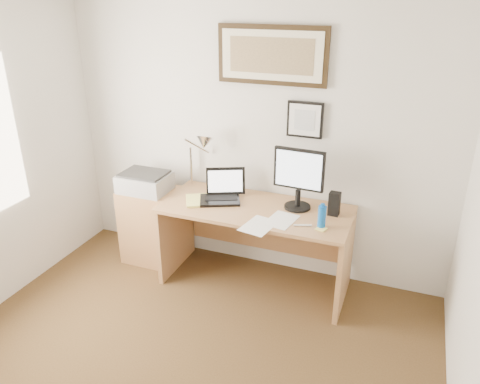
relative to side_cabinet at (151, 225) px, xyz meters
The scene contains 17 objects.
wall_back 1.32m from the side_cabinet, 19.18° to the left, with size 3.50×0.02×2.50m, color silver.
side_cabinet is the anchor object (origin of this frame).
water_bottle 1.74m from the side_cabinet, ahead, with size 0.06×0.06×0.18m, color #0E56B6.
bottle_cap 1.77m from the side_cabinet, ahead, with size 0.03×0.03×0.02m, color #0E56B6.
speaker 1.77m from the side_cabinet, ahead, with size 0.09×0.08×0.20m, color black.
paper_sheet_a 1.31m from the side_cabinet, 16.24° to the right, with size 0.22×0.31×0.00m, color white.
paper_sheet_b 1.41m from the side_cabinet, ahead, with size 0.20×0.29×0.00m, color white.
sticky_pad 1.73m from the side_cabinet, ahead, with size 0.07×0.07×0.01m, color #F3EB73.
marker_pen 1.59m from the side_cabinet, ahead, with size 0.02×0.02×0.14m, color white.
book 0.64m from the side_cabinet, 18.59° to the right, with size 0.19×0.26×0.02m, color #F2EF72.
desk 1.08m from the side_cabinet, ahead, with size 1.60×0.70×0.75m.
laptop 0.86m from the side_cabinet, ahead, with size 0.41×0.42×0.26m.
lcd_monitor 1.55m from the side_cabinet, ahead, with size 0.42×0.22×0.52m.
printer 0.45m from the side_cabinet, 114.15° to the right, with size 0.44×0.34×0.18m.
desk_lamp 0.98m from the side_cabinet, 14.38° to the left, with size 0.29×0.27×0.53m.
picture_large 1.93m from the side_cabinet, 15.25° to the left, with size 0.92×0.04×0.47m.
picture_small 1.77m from the side_cabinet, 12.05° to the left, with size 0.30×0.03×0.30m.
Camera 1 is at (1.30, -1.73, 2.44)m, focal length 35.00 mm.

